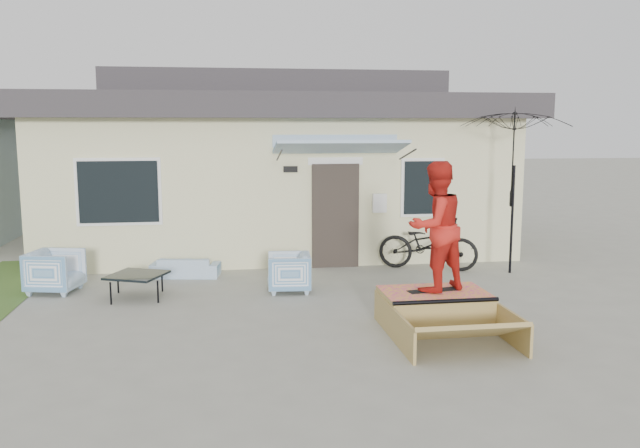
{
  "coord_description": "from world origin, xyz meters",
  "views": [
    {
      "loc": [
        -1.19,
        -8.41,
        2.86
      ],
      "look_at": [
        0.3,
        1.8,
        1.3
      ],
      "focal_mm": 36.76,
      "sensor_mm": 36.0,
      "label": 1
    }
  ],
  "objects": [
    {
      "name": "ground",
      "position": [
        0.0,
        0.0,
        0.0
      ],
      "size": [
        90.0,
        90.0,
        0.0
      ],
      "primitive_type": "plane",
      "color": "gray",
      "rests_on": "ground"
    },
    {
      "name": "house",
      "position": [
        0.0,
        7.99,
        1.94
      ],
      "size": [
        10.8,
        8.49,
        4.1
      ],
      "color": "beige",
      "rests_on": "ground"
    },
    {
      "name": "loveseat",
      "position": [
        -1.96,
        4.03,
        0.25
      ],
      "size": [
        1.33,
        0.58,
        0.5
      ],
      "primitive_type": "imported",
      "rotation": [
        0.0,
        0.0,
        2.98
      ],
      "color": "#4D86BA",
      "rests_on": "ground"
    },
    {
      "name": "armchair_left",
      "position": [
        -4.12,
        3.15,
        0.41
      ],
      "size": [
        0.9,
        0.94,
        0.81
      ],
      "primitive_type": "imported",
      "rotation": [
        0.0,
        0.0,
        1.34
      ],
      "color": "#4D86BA",
      "rests_on": "ground"
    },
    {
      "name": "armchair_right",
      "position": [
        -0.12,
        2.64,
        0.37
      ],
      "size": [
        0.72,
        0.77,
        0.74
      ],
      "primitive_type": "imported",
      "rotation": [
        0.0,
        0.0,
        -1.64
      ],
      "color": "#4D86BA",
      "rests_on": "ground"
    },
    {
      "name": "coffee_table",
      "position": [
        -2.67,
        2.56,
        0.2
      ],
      "size": [
        1.09,
        1.09,
        0.41
      ],
      "primitive_type": "cube",
      "rotation": [
        0.0,
        0.0,
        -0.4
      ],
      "color": "black",
      "rests_on": "ground"
    },
    {
      "name": "bicycle",
      "position": [
        2.8,
        3.99,
        0.63
      ],
      "size": [
        2.08,
        1.4,
        1.26
      ],
      "primitive_type": "imported",
      "rotation": [
        0.0,
        0.0,
        1.17
      ],
      "color": "black",
      "rests_on": "ground"
    },
    {
      "name": "patio_umbrella",
      "position": [
        4.3,
        3.45,
        1.75
      ],
      "size": [
        2.4,
        2.27,
        2.2
      ],
      "color": "black",
      "rests_on": "ground"
    },
    {
      "name": "skate_ramp",
      "position": [
        1.75,
        0.36,
        0.25
      ],
      "size": [
        1.51,
        2.0,
        0.5
      ],
      "primitive_type": null,
      "rotation": [
        0.0,
        0.0,
        0.01
      ],
      "color": "#A18547",
      "rests_on": "ground"
    },
    {
      "name": "skateboard",
      "position": [
        1.75,
        0.41,
        0.52
      ],
      "size": [
        0.79,
        0.32,
        0.05
      ],
      "primitive_type": "cube",
      "rotation": [
        0.0,
        0.0,
        0.17
      ],
      "color": "black",
      "rests_on": "skate_ramp"
    },
    {
      "name": "skater",
      "position": [
        1.75,
        0.41,
        1.47
      ],
      "size": [
        1.11,
        1.01,
        1.85
      ],
      "primitive_type": "imported",
      "rotation": [
        0.0,
        0.0,
        3.56
      ],
      "color": "red",
      "rests_on": "skateboard"
    }
  ]
}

